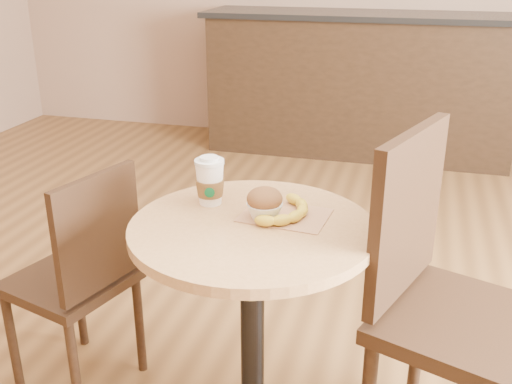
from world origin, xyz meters
TOP-DOWN VIEW (x-y plane):
  - cafe_table at (0.03, 0.11)m, footprint 0.68×0.68m
  - chair_left at (-0.59, 0.20)m, footprint 0.45×0.45m
  - chair_right at (0.56, 0.17)m, footprint 0.57×0.57m
  - service_counter at (0.00, 3.18)m, footprint 2.30×0.65m
  - kraft_bag at (0.11, 0.19)m, footprint 0.26×0.20m
  - coffee_cup at (-0.13, 0.22)m, footprint 0.09×0.09m
  - muffin at (0.06, 0.15)m, footprint 0.10×0.10m
  - banana at (0.11, 0.19)m, footprint 0.21×0.26m

SIDE VIEW (x-z plane):
  - chair_left at x=-0.59m, z-range 0.04..0.86m
  - service_counter at x=0.00m, z-range 0.00..1.04m
  - cafe_table at x=0.03m, z-range 0.15..0.90m
  - chair_right at x=0.56m, z-range 0.05..1.07m
  - kraft_bag at x=0.11m, z-range 0.75..0.75m
  - banana at x=0.11m, z-range 0.75..0.78m
  - muffin at x=0.06m, z-range 0.75..0.84m
  - coffee_cup at x=-0.13m, z-range 0.74..0.89m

